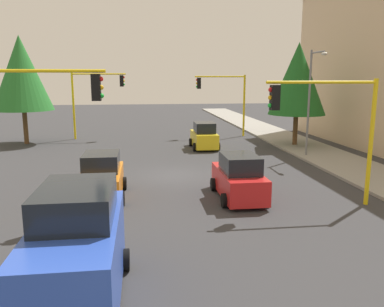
% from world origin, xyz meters
% --- Properties ---
extents(ground_plane, '(120.00, 120.00, 0.00)m').
position_xyz_m(ground_plane, '(0.00, 0.00, 0.00)').
color(ground_plane, '#353538').
extents(sidewalk_kerb, '(80.00, 4.00, 0.15)m').
position_xyz_m(sidewalk_kerb, '(-5.00, 10.50, 0.07)').
color(sidewalk_kerb, gray).
rests_on(sidewalk_kerb, ground).
extents(lane_arrow_near, '(2.40, 1.10, 1.10)m').
position_xyz_m(lane_arrow_near, '(11.51, -3.00, 0.01)').
color(lane_arrow_near, silver).
rests_on(lane_arrow_near, ground).
extents(traffic_signal_near_right, '(0.36, 4.59, 5.61)m').
position_xyz_m(traffic_signal_near_right, '(6.00, -5.69, 3.97)').
color(traffic_signal_near_right, yellow).
rests_on(traffic_signal_near_right, ground).
extents(traffic_signal_far_left, '(0.36, 4.59, 5.50)m').
position_xyz_m(traffic_signal_far_left, '(-14.00, 5.67, 3.90)').
color(traffic_signal_far_left, yellow).
rests_on(traffic_signal_far_left, ground).
extents(traffic_signal_far_right, '(0.36, 4.59, 5.71)m').
position_xyz_m(traffic_signal_far_right, '(-14.00, -5.70, 4.04)').
color(traffic_signal_far_right, yellow).
rests_on(traffic_signal_far_right, ground).
extents(traffic_signal_near_left, '(0.36, 4.59, 5.20)m').
position_xyz_m(traffic_signal_near_left, '(6.00, 5.62, 3.70)').
color(traffic_signal_near_left, yellow).
rests_on(traffic_signal_near_left, ground).
extents(street_lamp_curbside, '(2.15, 0.28, 7.00)m').
position_xyz_m(street_lamp_curbside, '(-3.61, 9.20, 4.35)').
color(street_lamp_curbside, slate).
rests_on(street_lamp_curbside, ground).
extents(tree_opposite_side, '(4.64, 4.64, 8.50)m').
position_xyz_m(tree_opposite_side, '(-12.00, -11.00, 5.59)').
color(tree_opposite_side, brown).
rests_on(tree_opposite_side, ground).
extents(tree_roadside_mid, '(4.30, 4.30, 7.86)m').
position_xyz_m(tree_roadside_mid, '(-8.00, 10.00, 5.16)').
color(tree_roadside_mid, brown).
rests_on(tree_roadside_mid, ground).
extents(delivery_van_blue, '(4.80, 2.22, 2.77)m').
position_xyz_m(delivery_van_blue, '(11.95, -3.29, 1.28)').
color(delivery_van_blue, blue).
rests_on(delivery_van_blue, ground).
extents(car_orange, '(3.94, 2.05, 1.98)m').
position_xyz_m(car_orange, '(3.58, -3.56, 0.90)').
color(car_orange, orange).
rests_on(car_orange, ground).
extents(car_red, '(4.00, 1.99, 1.98)m').
position_xyz_m(car_red, '(4.45, 2.41, 0.90)').
color(car_red, red).
rests_on(car_red, ground).
extents(car_yellow, '(3.61, 1.95, 1.98)m').
position_xyz_m(car_yellow, '(-8.07, 2.89, 0.89)').
color(car_yellow, yellow).
rests_on(car_yellow, ground).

